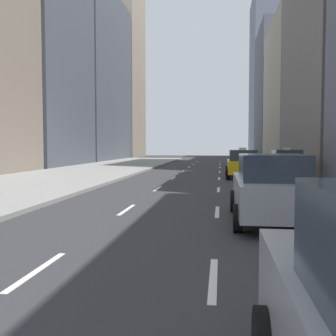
{
  "coord_description": "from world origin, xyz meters",
  "views": [
    {
      "loc": [
        2.7,
        2.16,
        2.01
      ],
      "look_at": [
        0.9,
        15.5,
        1.23
      ],
      "focal_mm": 42.0,
      "sensor_mm": 36.0,
      "label": 1
    }
  ],
  "objects": [
    {
      "name": "taxi_second",
      "position": [
        4.0,
        26.66,
        0.88
      ],
      "size": [
        2.02,
        4.4,
        1.87
      ],
      "color": "yellow",
      "rests_on": "ground"
    },
    {
      "name": "building_row_right",
      "position": [
        12.0,
        53.33,
        12.27
      ],
      "size": [
        6.0,
        97.41,
        33.05
      ],
      "color": "slate",
      "rests_on": "ground"
    },
    {
      "name": "building_row_left",
      "position": [
        -14.0,
        38.47,
        13.87
      ],
      "size": [
        6.0,
        73.52,
        33.01
      ],
      "color": "slate",
      "rests_on": "ground"
    },
    {
      "name": "sedan_silver_behind",
      "position": [
        4.0,
        12.6,
        0.9
      ],
      "size": [
        2.02,
        4.51,
        1.78
      ],
      "color": "#9EA0A5",
      "rests_on": "ground"
    },
    {
      "name": "sidewalk_left",
      "position": [
        -7.0,
        27.0,
        0.07
      ],
      "size": [
        8.0,
        66.0,
        0.15
      ],
      "primitive_type": "cube",
      "color": "gray",
      "rests_on": "ground"
    },
    {
      "name": "taxi_lead",
      "position": [
        6.8,
        27.88,
        0.88
      ],
      "size": [
        2.02,
        4.4,
        1.87
      ],
      "color": "yellow",
      "rests_on": "ground"
    },
    {
      "name": "lane_markings",
      "position": [
        2.6,
        23.0,
        0.01
      ],
      "size": [
        5.72,
        56.0,
        0.01
      ],
      "color": "white",
      "rests_on": "ground"
    }
  ]
}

